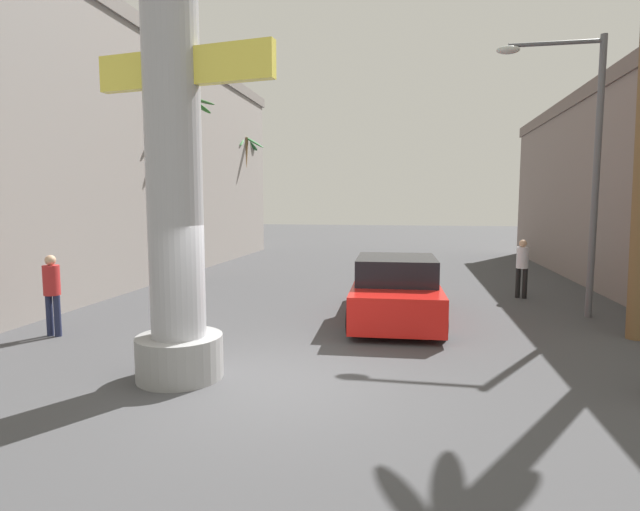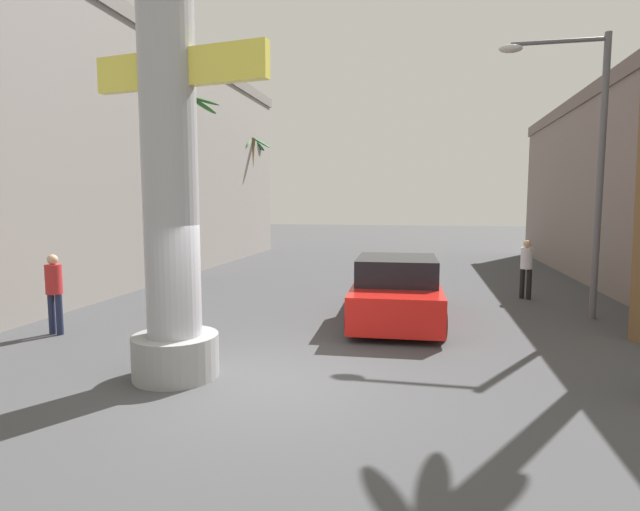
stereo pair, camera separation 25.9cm
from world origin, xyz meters
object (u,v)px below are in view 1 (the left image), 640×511
(street_lamp, at_px, (580,149))
(palm_tree_mid_left, at_px, (184,171))
(car_lead, at_px, (396,290))
(pedestrian_mid_right, at_px, (522,264))
(neon_sign_pole, at_px, (172,103))
(palm_tree_far_left, at_px, (241,184))
(pedestrian_curb_left, at_px, (52,289))

(street_lamp, relative_size, palm_tree_mid_left, 0.98)
(car_lead, height_order, pedestrian_mid_right, pedestrian_mid_right)
(car_lead, bearing_deg, neon_sign_pole, -124.08)
(palm_tree_far_left, bearing_deg, street_lamp, -44.40)
(neon_sign_pole, distance_m, pedestrian_curb_left, 5.44)
(street_lamp, relative_size, car_lead, 1.30)
(car_lead, relative_size, palm_tree_far_left, 0.80)
(street_lamp, xyz_separation_m, palm_tree_mid_left, (-12.53, 4.61, -0.09))
(neon_sign_pole, relative_size, pedestrian_mid_right, 5.66)
(street_lamp, bearing_deg, palm_tree_far_left, 135.60)
(neon_sign_pole, relative_size, palm_tree_far_left, 1.52)
(pedestrian_mid_right, bearing_deg, palm_tree_mid_left, 169.16)
(pedestrian_mid_right, distance_m, pedestrian_curb_left, 12.52)
(neon_sign_pole, height_order, car_lead, neon_sign_pole)
(car_lead, xyz_separation_m, pedestrian_curb_left, (-7.17, -3.03, 0.32))
(car_lead, bearing_deg, palm_tree_mid_left, 145.76)
(street_lamp, bearing_deg, palm_tree_mid_left, 159.80)
(street_lamp, relative_size, pedestrian_curb_left, 3.89)
(pedestrian_curb_left, bearing_deg, neon_sign_pole, -26.31)
(neon_sign_pole, xyz_separation_m, pedestrian_mid_right, (6.96, 8.23, -3.36))
(palm_tree_far_left, xyz_separation_m, pedestrian_curb_left, (1.63, -16.86, -2.82))
(palm_tree_far_left, bearing_deg, palm_tree_mid_left, -85.71)
(palm_tree_far_left, relative_size, pedestrian_curb_left, 3.74)
(palm_tree_far_left, xyz_separation_m, pedestrian_mid_right, (12.43, -10.53, -2.82))
(palm_tree_mid_left, bearing_deg, palm_tree_far_left, 94.29)
(pedestrian_curb_left, bearing_deg, palm_tree_mid_left, 96.72)
(pedestrian_mid_right, bearing_deg, palm_tree_far_left, 139.73)
(street_lamp, xyz_separation_m, pedestrian_curb_left, (-11.52, -3.98, -3.13))
(palm_tree_mid_left, relative_size, palm_tree_far_left, 1.06)
(palm_tree_far_left, bearing_deg, pedestrian_curb_left, -84.47)
(neon_sign_pole, bearing_deg, palm_tree_mid_left, 114.80)
(neon_sign_pole, height_order, street_lamp, neon_sign_pole)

